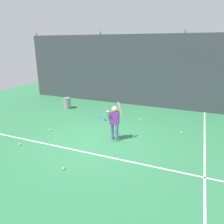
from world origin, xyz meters
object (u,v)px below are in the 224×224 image
Objects in this scene: ball_hopper at (67,103)px; tennis_ball_3 at (50,130)px; tennis_player at (114,120)px; tennis_ball_1 at (141,120)px; tennis_ball_4 at (64,168)px; tennis_ball_0 at (20,144)px; tennis_ball_2 at (182,133)px.

tennis_ball_3 is at bearing -68.57° from ball_hopper.
tennis_player is 2.65m from tennis_ball_3.
tennis_ball_1 is 4.57m from tennis_ball_4.
tennis_ball_3 is (-2.55, -0.23, -0.69)m from tennis_player.
tennis_player reaches higher than tennis_ball_3.
tennis_ball_4 is (2.01, -2.00, 0.00)m from tennis_ball_3.
tennis_ball_1 is at bearing 40.63° from tennis_ball_3.
ball_hopper is 8.52× the size of tennis_ball_0.
tennis_player is at bearing -98.93° from tennis_ball_1.
tennis_ball_2 is at bearing -10.99° from ball_hopper.
tennis_ball_2 and tennis_ball_4 have the same top height.
tennis_ball_0 and tennis_ball_4 have the same top height.
tennis_ball_3 is at bearing 83.62° from tennis_ball_0.
tennis_ball_1 and tennis_ball_3 have the same top height.
tennis_player is 2.40× the size of ball_hopper.
tennis_player reaches higher than tennis_ball_1.
tennis_player is 20.46× the size of tennis_ball_2.
tennis_ball_2 is at bearing 54.14° from tennis_ball_4.
tennis_ball_1 is at bearing 155.60° from tennis_ball_2.
tennis_ball_3 is (-2.90, -2.49, 0.00)m from tennis_ball_1.
ball_hopper is at bearing 169.01° from tennis_ball_2.
tennis_player is 20.46× the size of tennis_ball_4.
ball_hopper is 4.02m from tennis_ball_1.
ball_hopper reaches higher than tennis_ball_1.
tennis_ball_3 is (1.10, -2.81, -0.26)m from ball_hopper.
tennis_ball_2 is 4.97m from tennis_ball_3.
tennis_ball_0 is 1.00× the size of tennis_ball_2.
tennis_ball_3 is at bearing 177.62° from tennis_player.
tennis_player is 20.46× the size of tennis_ball_3.
tennis_ball_3 and tennis_ball_4 have the same top height.
tennis_player is at bearing 5.14° from tennis_ball_3.
ball_hopper is at bearing 102.80° from tennis_ball_0.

